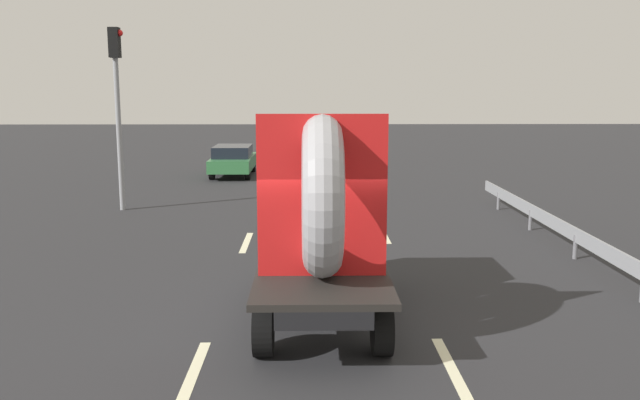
% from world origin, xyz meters
% --- Properties ---
extents(ground_plane, '(120.00, 120.00, 0.00)m').
position_xyz_m(ground_plane, '(0.00, 0.00, 0.00)').
color(ground_plane, '#28282B').
extents(flatbed_truck, '(2.02, 4.76, 3.44)m').
position_xyz_m(flatbed_truck, '(0.20, 0.51, 1.63)').
color(flatbed_truck, black).
rests_on(flatbed_truck, ground_plane).
extents(distant_sedan, '(1.73, 4.05, 1.32)m').
position_xyz_m(distant_sedan, '(-3.33, 18.50, 0.71)').
color(distant_sedan, black).
rests_on(distant_sedan, ground_plane).
extents(traffic_light, '(0.42, 0.36, 5.61)m').
position_xyz_m(traffic_light, '(-5.89, 10.27, 3.67)').
color(traffic_light, gray).
rests_on(traffic_light, ground_plane).
extents(guardrail, '(0.10, 12.31, 0.71)m').
position_xyz_m(guardrail, '(5.99, 5.52, 0.53)').
color(guardrail, gray).
rests_on(guardrail, ground_plane).
extents(lane_dash_left_near, '(0.16, 2.40, 0.01)m').
position_xyz_m(lane_dash_left_near, '(-1.57, -2.10, 0.00)').
color(lane_dash_left_near, beige).
rests_on(lane_dash_left_near, ground_plane).
extents(lane_dash_left_far, '(0.16, 2.19, 0.01)m').
position_xyz_m(lane_dash_left_far, '(-1.57, 5.70, 0.00)').
color(lane_dash_left_far, beige).
rests_on(lane_dash_left_far, ground_plane).
extents(lane_dash_right_near, '(0.16, 2.36, 0.01)m').
position_xyz_m(lane_dash_right_near, '(1.96, -1.98, 0.00)').
color(lane_dash_right_near, beige).
rests_on(lane_dash_right_near, ground_plane).
extents(lane_dash_right_far, '(0.16, 2.08, 0.01)m').
position_xyz_m(lane_dash_right_far, '(1.96, 6.54, 0.00)').
color(lane_dash_right_far, beige).
rests_on(lane_dash_right_far, ground_plane).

